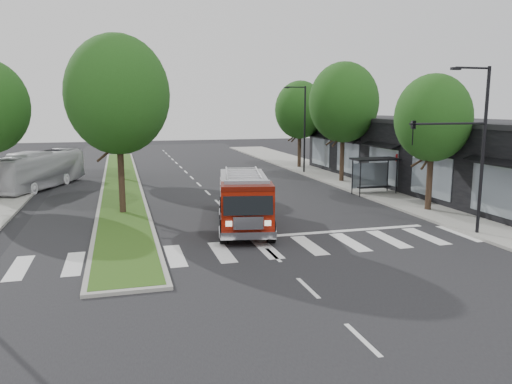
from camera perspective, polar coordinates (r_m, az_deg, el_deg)
ground at (r=24.84m, az=-0.77°, el=-4.64°), size 140.00×140.00×0.00m
sidewalk_right at (r=38.60m, az=13.58°, el=0.38°), size 5.00×80.00×0.15m
median at (r=41.74m, az=-15.14°, el=1.01°), size 3.00×50.00×0.15m
storefront_row at (r=40.67m, az=19.29°, el=4.02°), size 8.00×30.00×5.00m
bus_shelter at (r=36.10m, az=13.31°, el=2.91°), size 3.20×1.60×2.61m
tree_right_near at (r=30.80m, az=19.58°, el=7.95°), size 4.40×4.40×8.05m
tree_right_mid at (r=41.22m, az=9.98°, el=10.04°), size 5.60×5.60×9.72m
tree_right_far at (r=50.45m, az=5.05°, el=9.33°), size 5.00×5.00×8.73m
tree_median_near at (r=29.30m, az=-15.54°, el=10.65°), size 5.80×5.80×10.16m
tree_median_far at (r=43.29m, az=-15.54°, el=9.81°), size 5.60×5.60×9.72m
streetlight_right_near at (r=25.29m, az=23.06°, el=5.56°), size 4.08×0.22×8.00m
streetlight_right_far at (r=46.33m, az=5.41°, el=7.61°), size 2.11×0.20×8.00m
fire_engine at (r=25.76m, az=-1.37°, el=-1.00°), size 4.01×8.56×2.86m
city_bus at (r=41.31m, az=-23.57°, el=2.33°), size 6.06×10.35×2.84m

